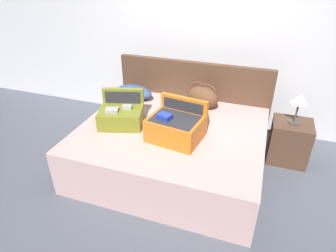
# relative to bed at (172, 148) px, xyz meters

# --- Properties ---
(ground_plane) EXTENTS (12.00, 12.00, 0.00)m
(ground_plane) POSITION_rel_bed_xyz_m (0.00, -0.40, -0.26)
(ground_plane) COLOR #4C515B
(back_wall) EXTENTS (8.00, 0.10, 2.60)m
(back_wall) POSITION_rel_bed_xyz_m (0.00, 1.25, 1.04)
(back_wall) COLOR silver
(back_wall) RESTS_ON ground
(bed) EXTENTS (1.97, 1.68, 0.52)m
(bed) POSITION_rel_bed_xyz_m (0.00, 0.00, 0.00)
(bed) COLOR #BC9993
(bed) RESTS_ON ground
(headboard) EXTENTS (2.01, 0.08, 0.99)m
(headboard) POSITION_rel_bed_xyz_m (0.00, 0.88, 0.24)
(headboard) COLOR #4C3323
(headboard) RESTS_ON ground
(hard_case_large) EXTENTS (0.57, 0.50, 0.38)m
(hard_case_large) POSITION_rel_bed_xyz_m (0.10, -0.17, 0.40)
(hard_case_large) COLOR #D16619
(hard_case_large) RESTS_ON bed
(hard_case_medium) EXTENTS (0.56, 0.52, 0.35)m
(hard_case_medium) POSITION_rel_bed_xyz_m (-0.56, -0.07, 0.38)
(hard_case_medium) COLOR olive
(hard_case_medium) RESTS_ON bed
(duffel_bag) EXTENTS (0.44, 0.30, 0.33)m
(duffel_bag) POSITION_rel_bed_xyz_m (0.19, 0.60, 0.40)
(duffel_bag) COLOR brown
(duffel_bag) RESTS_ON bed
(pillow_near_headboard) EXTENTS (0.49, 0.28, 0.21)m
(pillow_near_headboard) POSITION_rel_bed_xyz_m (0.11, 0.25, 0.36)
(pillow_near_headboard) COLOR gold
(pillow_near_headboard) RESTS_ON bed
(pillow_center_head) EXTENTS (0.53, 0.30, 0.18)m
(pillow_center_head) POSITION_rel_bed_xyz_m (-0.71, 0.57, 0.35)
(pillow_center_head) COLOR navy
(pillow_center_head) RESTS_ON bed
(nightstand) EXTENTS (0.44, 0.40, 0.50)m
(nightstand) POSITION_rel_bed_xyz_m (1.27, 0.59, -0.01)
(nightstand) COLOR #4C3323
(nightstand) RESTS_ON ground
(table_lamp) EXTENTS (0.18, 0.18, 0.36)m
(table_lamp) POSITION_rel_bed_xyz_m (1.27, 0.59, 0.53)
(table_lamp) COLOR #3F3833
(table_lamp) RESTS_ON nightstand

